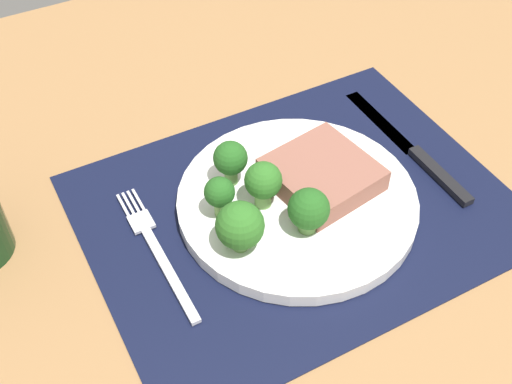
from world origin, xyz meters
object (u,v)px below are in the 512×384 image
(fork, at_px, (157,250))
(knife, at_px, (416,153))
(plate, at_px, (297,202))
(steak, at_px, (322,174))

(fork, relative_size, knife, 0.83)
(plate, xyz_separation_m, knife, (0.17, 0.01, -0.00))
(steak, xyz_separation_m, fork, (-0.19, 0.01, -0.03))
(plate, bearing_deg, steak, 9.46)
(fork, height_order, knife, knife)
(plate, relative_size, knife, 1.14)
(plate, relative_size, fork, 1.37)
(plate, xyz_separation_m, steak, (0.03, 0.01, 0.02))
(plate, height_order, fork, plate)
(plate, bearing_deg, fork, 174.93)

